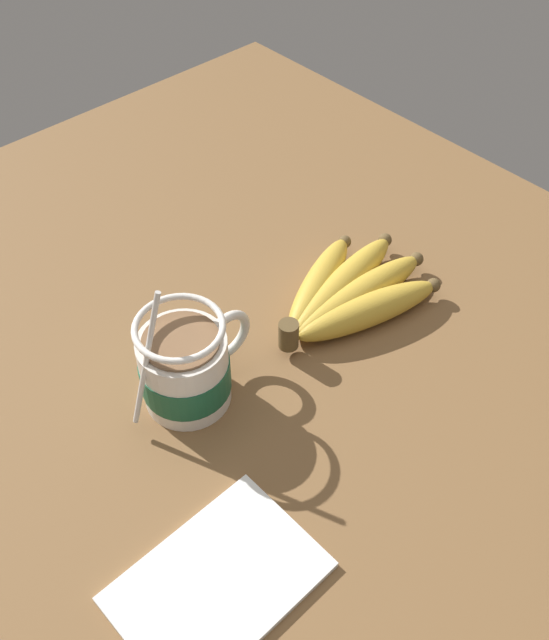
{
  "coord_description": "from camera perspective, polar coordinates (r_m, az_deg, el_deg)",
  "views": [
    {
      "loc": [
        -25.44,
        -36.76,
        57.46
      ],
      "look_at": [
        5.99,
        -2.5,
        8.04
      ],
      "focal_mm": 40.0,
      "sensor_mm": 36.0,
      "label": 1
    }
  ],
  "objects": [
    {
      "name": "coffee_mug",
      "position": [
        0.65,
        -7.1,
        -3.79
      ],
      "size": [
        13.7,
        8.25,
        14.74
      ],
      "color": "white",
      "rests_on": "table"
    },
    {
      "name": "napkin",
      "position": [
        0.58,
        -4.56,
        -20.16
      ],
      "size": [
        15.6,
        11.03,
        0.6
      ],
      "color": "white",
      "rests_on": "table"
    },
    {
      "name": "table",
      "position": [
        0.71,
        -4.93,
        -4.7
      ],
      "size": [
        97.69,
        97.69,
        3.74
      ],
      "color": "brown",
      "rests_on": "ground"
    },
    {
      "name": "banana_bunch",
      "position": [
        0.74,
        5.96,
        2.09
      ],
      "size": [
        20.27,
        14.34,
        4.11
      ],
      "color": "brown",
      "rests_on": "table"
    }
  ]
}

